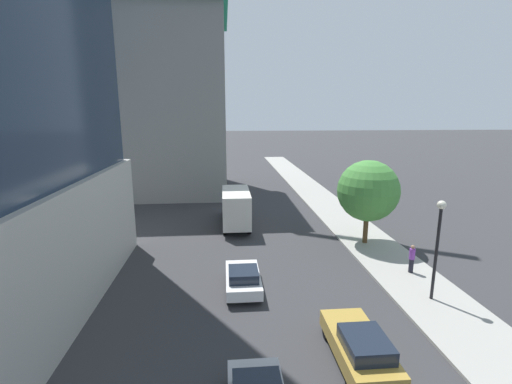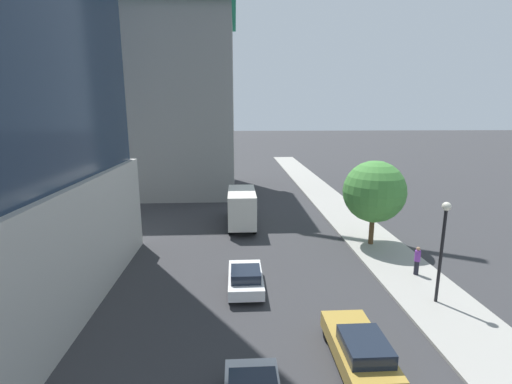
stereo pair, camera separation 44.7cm
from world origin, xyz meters
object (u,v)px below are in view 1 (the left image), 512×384
(box_truck, at_px, (236,206))
(car_gold, at_px, (360,347))
(construction_building, at_px, (164,83))
(street_lamp, at_px, (438,235))
(street_tree, at_px, (368,191))
(pedestrian_purple_shirt, at_px, (412,258))
(car_white, at_px, (243,278))

(box_truck, bearing_deg, car_gold, -76.97)
(construction_building, distance_m, street_lamp, 35.81)
(street_tree, height_order, pedestrian_purple_shirt, street_tree)
(street_tree, relative_size, car_gold, 1.36)
(street_tree, distance_m, box_truck, 11.24)
(car_gold, relative_size, box_truck, 0.59)
(street_tree, relative_size, car_white, 1.54)
(pedestrian_purple_shirt, bearing_deg, street_lamp, -99.46)
(street_tree, height_order, box_truck, street_tree)
(construction_building, height_order, car_gold, construction_building)
(street_tree, height_order, car_gold, street_tree)
(street_lamp, bearing_deg, car_gold, -141.62)
(street_lamp, xyz_separation_m, car_white, (-9.83, 2.06, -2.97))
(car_white, distance_m, box_truck, 11.99)
(car_white, relative_size, box_truck, 0.52)
(construction_building, bearing_deg, box_truck, -62.69)
(street_lamp, xyz_separation_m, street_tree, (-0.29, 8.52, 0.46))
(construction_building, height_order, street_tree, construction_building)
(car_white, bearing_deg, car_gold, -56.64)
(car_white, bearing_deg, street_tree, 34.10)
(car_gold, relative_size, pedestrian_purple_shirt, 2.62)
(car_white, xyz_separation_m, pedestrian_purple_shirt, (10.36, 1.13, 0.34))
(street_lamp, bearing_deg, pedestrian_purple_shirt, 80.54)
(construction_building, height_order, pedestrian_purple_shirt, construction_building)
(car_gold, distance_m, pedestrian_purple_shirt, 9.75)
(street_lamp, relative_size, box_truck, 0.68)
(street_tree, bearing_deg, street_lamp, -88.06)
(car_white, bearing_deg, construction_building, 106.29)
(street_lamp, distance_m, street_tree, 8.54)
(street_lamp, height_order, street_tree, street_tree)
(construction_building, relative_size, box_truck, 4.10)
(box_truck, relative_size, pedestrian_purple_shirt, 4.47)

